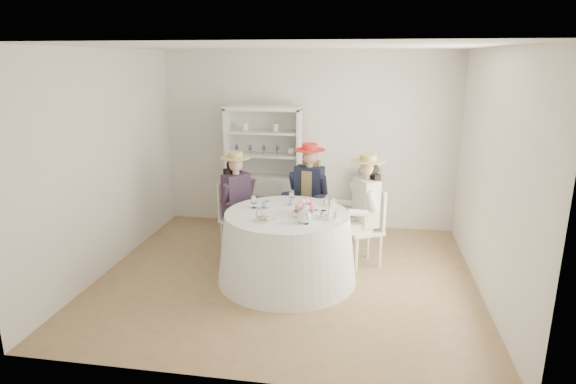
# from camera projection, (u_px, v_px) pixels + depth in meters

# --- Properties ---
(ground) EXTENTS (4.50, 4.50, 0.00)m
(ground) POSITION_uv_depth(u_px,v_px,m) (287.00, 277.00, 5.88)
(ground) COLOR olive
(ground) RESTS_ON ground
(ceiling) EXTENTS (4.50, 4.50, 0.00)m
(ceiling) POSITION_uv_depth(u_px,v_px,m) (286.00, 47.00, 5.16)
(ceiling) COLOR white
(ceiling) RESTS_ON wall_back
(wall_back) EXTENTS (4.50, 0.00, 4.50)m
(wall_back) POSITION_uv_depth(u_px,v_px,m) (308.00, 141.00, 7.42)
(wall_back) COLOR silver
(wall_back) RESTS_ON ground
(wall_front) EXTENTS (4.50, 0.00, 4.50)m
(wall_front) POSITION_uv_depth(u_px,v_px,m) (243.00, 228.00, 3.62)
(wall_front) COLOR silver
(wall_front) RESTS_ON ground
(wall_left) EXTENTS (0.00, 4.50, 4.50)m
(wall_left) POSITION_uv_depth(u_px,v_px,m) (105.00, 163.00, 5.87)
(wall_left) COLOR silver
(wall_left) RESTS_ON ground
(wall_right) EXTENTS (0.00, 4.50, 4.50)m
(wall_right) POSITION_uv_depth(u_px,v_px,m) (493.00, 177.00, 5.17)
(wall_right) COLOR silver
(wall_right) RESTS_ON ground
(tea_table) EXTENTS (1.66, 1.66, 0.84)m
(tea_table) POSITION_uv_depth(u_px,v_px,m) (287.00, 247.00, 5.72)
(tea_table) COLOR white
(tea_table) RESTS_ON ground
(hutch) EXTENTS (1.20, 0.63, 1.90)m
(hutch) POSITION_uv_depth(u_px,v_px,m) (265.00, 186.00, 7.40)
(hutch) COLOR silver
(hutch) RESTS_ON ground
(side_table) EXTENTS (0.49, 0.49, 0.66)m
(side_table) POSITION_uv_depth(u_px,v_px,m) (368.00, 212.00, 7.30)
(side_table) COLOR silver
(side_table) RESTS_ON ground
(hatbox) EXTENTS (0.36, 0.36, 0.33)m
(hatbox) POSITION_uv_depth(u_px,v_px,m) (369.00, 180.00, 7.17)
(hatbox) COLOR black
(hatbox) RESTS_ON side_table
(guest_left) EXTENTS (0.60, 0.58, 1.40)m
(guest_left) POSITION_uv_depth(u_px,v_px,m) (238.00, 197.00, 6.41)
(guest_left) COLOR silver
(guest_left) RESTS_ON ground
(guest_mid) EXTENTS (0.55, 0.59, 1.47)m
(guest_mid) POSITION_uv_depth(u_px,v_px,m) (309.00, 190.00, 6.59)
(guest_mid) COLOR silver
(guest_mid) RESTS_ON ground
(guest_right) EXTENTS (0.62, 0.56, 1.45)m
(guest_right) POSITION_uv_depth(u_px,v_px,m) (364.00, 204.00, 6.02)
(guest_right) COLOR silver
(guest_right) RESTS_ON ground
(spare_chair) EXTENTS (0.38, 0.38, 0.87)m
(spare_chair) POSITION_uv_depth(u_px,v_px,m) (272.00, 205.00, 7.15)
(spare_chair) COLOR silver
(spare_chair) RESTS_ON ground
(teacup_a) EXTENTS (0.12, 0.12, 0.07)m
(teacup_a) POSITION_uv_depth(u_px,v_px,m) (266.00, 205.00, 5.78)
(teacup_a) COLOR white
(teacup_a) RESTS_ON tea_table
(teacup_b) EXTENTS (0.08, 0.08, 0.07)m
(teacup_b) POSITION_uv_depth(u_px,v_px,m) (292.00, 203.00, 5.89)
(teacup_b) COLOR white
(teacup_b) RESTS_ON tea_table
(teacup_c) EXTENTS (0.11, 0.11, 0.07)m
(teacup_c) POSITION_uv_depth(u_px,v_px,m) (310.00, 210.00, 5.61)
(teacup_c) COLOR white
(teacup_c) RESTS_ON tea_table
(flower_bowl) EXTENTS (0.26, 0.26, 0.06)m
(flower_bowl) POSITION_uv_depth(u_px,v_px,m) (303.00, 214.00, 5.48)
(flower_bowl) COLOR white
(flower_bowl) RESTS_ON tea_table
(flower_arrangement) EXTENTS (0.21, 0.21, 0.08)m
(flower_arrangement) POSITION_uv_depth(u_px,v_px,m) (305.00, 206.00, 5.54)
(flower_arrangement) COLOR pink
(flower_arrangement) RESTS_ON tea_table
(table_teapot) EXTENTS (0.23, 0.16, 0.17)m
(table_teapot) POSITION_uv_depth(u_px,v_px,m) (304.00, 216.00, 5.25)
(table_teapot) COLOR white
(table_teapot) RESTS_ON tea_table
(sandwich_plate) EXTENTS (0.26, 0.26, 0.06)m
(sandwich_plate) POSITION_uv_depth(u_px,v_px,m) (267.00, 219.00, 5.35)
(sandwich_plate) COLOR white
(sandwich_plate) RESTS_ON tea_table
(cupcake_stand) EXTENTS (0.24, 0.24, 0.22)m
(cupcake_stand) POSITION_uv_depth(u_px,v_px,m) (329.00, 211.00, 5.40)
(cupcake_stand) COLOR white
(cupcake_stand) RESTS_ON tea_table
(stemware_set) EXTENTS (0.92, 0.89, 0.15)m
(stemware_set) POSITION_uv_depth(u_px,v_px,m) (287.00, 207.00, 5.59)
(stemware_set) COLOR white
(stemware_set) RESTS_ON tea_table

